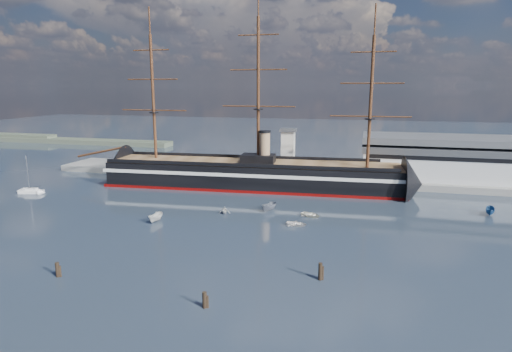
# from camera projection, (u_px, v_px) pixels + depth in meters

# --- Properties ---
(ground) EXTENTS (600.00, 600.00, 0.00)m
(ground) POSITION_uv_depth(u_px,v_px,m) (253.00, 206.00, 111.11)
(ground) COLOR #27313C
(ground) RESTS_ON ground
(quay) EXTENTS (180.00, 18.00, 2.00)m
(quay) POSITION_uv_depth(u_px,v_px,m) (310.00, 179.00, 142.73)
(quay) COLOR slate
(quay) RESTS_ON ground
(warehouse) EXTENTS (63.00, 21.00, 11.60)m
(warehouse) POSITION_uv_depth(u_px,v_px,m) (466.00, 160.00, 133.03)
(warehouse) COLOR #B7BABC
(warehouse) RESTS_ON ground
(quay_tower) EXTENTS (5.00, 5.00, 15.00)m
(quay_tower) POSITION_uv_depth(u_px,v_px,m) (288.00, 151.00, 139.60)
(quay_tower) COLOR silver
(quay_tower) RESTS_ON ground
(shoreline) EXTENTS (120.00, 10.00, 4.00)m
(shoreline) POSITION_uv_depth(u_px,v_px,m) (54.00, 140.00, 235.10)
(shoreline) COLOR #3F4C38
(shoreline) RESTS_ON ground
(warship) EXTENTS (113.38, 22.06, 53.94)m
(warship) POSITION_uv_depth(u_px,v_px,m) (246.00, 174.00, 131.05)
(warship) COLOR black
(warship) RESTS_ON ground
(sailboat) EXTENTS (7.15, 3.46, 11.00)m
(sailboat) POSITION_uv_depth(u_px,v_px,m) (31.00, 191.00, 123.66)
(sailboat) COLOR silver
(sailboat) RESTS_ON ground
(motorboat_a) EXTENTS (6.02, 2.52, 2.36)m
(motorboat_a) POSITION_uv_depth(u_px,v_px,m) (156.00, 222.00, 97.94)
(motorboat_a) COLOR silver
(motorboat_a) RESTS_ON ground
(motorboat_b) EXTENTS (1.32, 2.93, 1.34)m
(motorboat_b) POSITION_uv_depth(u_px,v_px,m) (296.00, 226.00, 95.13)
(motorboat_b) COLOR white
(motorboat_b) RESTS_ON ground
(motorboat_c) EXTENTS (6.53, 4.56, 2.46)m
(motorboat_c) POSITION_uv_depth(u_px,v_px,m) (269.00, 211.00, 106.38)
(motorboat_c) COLOR slate
(motorboat_c) RESTS_ON ground
(motorboat_d) EXTENTS (5.52, 3.55, 1.87)m
(motorboat_d) POSITION_uv_depth(u_px,v_px,m) (225.00, 213.00, 104.33)
(motorboat_d) COLOR silver
(motorboat_d) RESTS_ON ground
(motorboat_e) EXTENTS (2.40, 3.29, 1.43)m
(motorboat_e) POSITION_uv_depth(u_px,v_px,m) (311.00, 217.00, 101.70)
(motorboat_e) COLOR silver
(motorboat_e) RESTS_ON ground
(motorboat_f) EXTENTS (6.49, 3.63, 2.45)m
(motorboat_f) POSITION_uv_depth(u_px,v_px,m) (490.00, 215.00, 102.75)
(motorboat_f) COLOR navy
(motorboat_f) RESTS_ON ground
(piling_near_left) EXTENTS (0.64, 0.64, 3.17)m
(piling_near_left) POSITION_uv_depth(u_px,v_px,m) (58.00, 277.00, 69.68)
(piling_near_left) COLOR black
(piling_near_left) RESTS_ON ground
(piling_near_mid) EXTENTS (0.64, 0.64, 3.07)m
(piling_near_mid) POSITION_uv_depth(u_px,v_px,m) (205.00, 308.00, 59.95)
(piling_near_mid) COLOR black
(piling_near_mid) RESTS_ON ground
(piling_near_right) EXTENTS (0.64, 0.64, 3.57)m
(piling_near_right) POSITION_uv_depth(u_px,v_px,m) (320.00, 280.00, 68.59)
(piling_near_right) COLOR black
(piling_near_right) RESTS_ON ground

